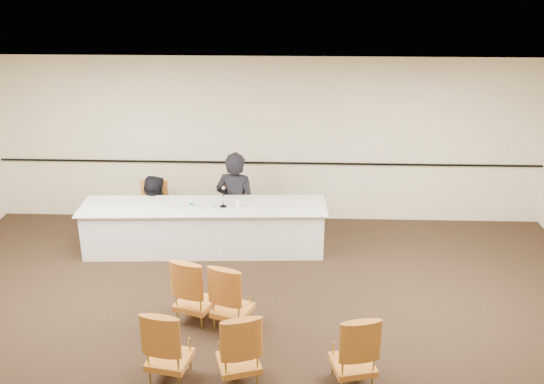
{
  "coord_description": "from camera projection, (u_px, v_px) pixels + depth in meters",
  "views": [
    {
      "loc": [
        0.48,
        -6.39,
        4.63
      ],
      "look_at": [
        0.13,
        2.6,
        1.07
      ],
      "focal_mm": 40.0,
      "sensor_mm": 36.0,
      "label": 1
    }
  ],
  "objects": [
    {
      "name": "panelist_second",
      "position": [
        155.0,
        221.0,
        10.58
      ],
      "size": [
        0.9,
        0.74,
        1.69
      ],
      "primitive_type": "imported",
      "rotation": [
        0.0,
        0.0,
        3.01
      ],
      "color": "black",
      "rests_on": "ground"
    },
    {
      "name": "aud_chair_back_left",
      "position": [
        169.0,
        343.0,
        6.92
      ],
      "size": [
        0.59,
        0.59,
        0.95
      ],
      "primitive_type": null,
      "rotation": [
        0.0,
        0.0,
        -0.19
      ],
      "color": "#A3591D",
      "rests_on": "ground"
    },
    {
      "name": "aud_chair_back_right",
      "position": [
        354.0,
        348.0,
        6.84
      ],
      "size": [
        0.6,
        0.6,
        0.95
      ],
      "primitive_type": null,
      "rotation": [
        0.0,
        0.0,
        0.23
      ],
      "color": "#A3591D",
      "rests_on": "ground"
    },
    {
      "name": "coffee_cup",
      "position": [
        238.0,
        204.0,
        9.74
      ],
      "size": [
        0.09,
        0.09,
        0.14
      ],
      "primitive_type": "cylinder",
      "rotation": [
        0.0,
        0.0,
        0.09
      ],
      "color": "white",
      "rests_on": "panel_table"
    },
    {
      "name": "aud_chair_front_mid",
      "position": [
        232.0,
        295.0,
        7.89
      ],
      "size": [
        0.65,
        0.65,
        0.95
      ],
      "primitive_type": null,
      "rotation": [
        0.0,
        0.0,
        -0.36
      ],
      "color": "#A3591D",
      "rests_on": "ground"
    },
    {
      "name": "aud_chair_front_left",
      "position": [
        194.0,
        289.0,
        8.05
      ],
      "size": [
        0.63,
        0.63,
        0.95
      ],
      "primitive_type": null,
      "rotation": [
        0.0,
        0.0,
        -0.32
      ],
      "color": "#A3591D",
      "rests_on": "ground"
    },
    {
      "name": "water_bottle",
      "position": [
        191.0,
        201.0,
        9.75
      ],
      "size": [
        0.07,
        0.07,
        0.21
      ],
      "primitive_type": null,
      "rotation": [
        0.0,
        0.0,
        0.07
      ],
      "color": "#177580",
      "rests_on": "panel_table"
    },
    {
      "name": "panelist_main",
      "position": [
        236.0,
        207.0,
        10.5
      ],
      "size": [
        0.82,
        0.64,
        1.98
      ],
      "primitive_type": "imported",
      "rotation": [
        0.0,
        0.0,
        2.89
      ],
      "color": "black",
      "rests_on": "ground"
    },
    {
      "name": "papers",
      "position": [
        235.0,
        207.0,
        9.77
      ],
      "size": [
        0.34,
        0.28,
        0.0
      ],
      "primitive_type": "cube",
      "rotation": [
        0.0,
        0.0,
        0.21
      ],
      "color": "silver",
      "rests_on": "panel_table"
    },
    {
      "name": "panelist_second_chair",
      "position": [
        154.0,
        210.0,
        10.5
      ],
      "size": [
        0.52,
        0.52,
        0.95
      ],
      "primitive_type": null,
      "rotation": [
        0.0,
        0.0,
        0.05
      ],
      "color": "#A3591D",
      "rests_on": "ground"
    },
    {
      "name": "ceiling",
      "position": [
        251.0,
        114.0,
        6.56
      ],
      "size": [
        10.0,
        10.0,
        0.0
      ],
      "primitive_type": "plane",
      "rotation": [
        3.14,
        0.0,
        0.0
      ],
      "color": "white",
      "rests_on": "ground"
    },
    {
      "name": "aud_chair_back_mid",
      "position": [
        238.0,
        346.0,
        6.87
      ],
      "size": [
        0.63,
        0.63,
        0.95
      ],
      "primitive_type": null,
      "rotation": [
        0.0,
        0.0,
        0.3
      ],
      "color": "#A3591D",
      "rests_on": "ground"
    },
    {
      "name": "panelist_main_chair",
      "position": [
        236.0,
        210.0,
        10.52
      ],
      "size": [
        0.52,
        0.52,
        0.95
      ],
      "primitive_type": null,
      "rotation": [
        0.0,
        0.0,
        0.05
      ],
      "color": "#A3591D",
      "rests_on": "ground"
    },
    {
      "name": "microphone",
      "position": [
        223.0,
        198.0,
        9.74
      ],
      "size": [
        0.11,
        0.22,
        0.3
      ],
      "primitive_type": null,
      "rotation": [
        0.0,
        0.0,
        0.03
      ],
      "color": "black",
      "rests_on": "panel_table"
    },
    {
      "name": "wall_rail",
      "position": [
        268.0,
        163.0,
        10.93
      ],
      "size": [
        9.8,
        0.04,
        0.03
      ],
      "primitive_type": "cube",
      "color": "black",
      "rests_on": "wall_back"
    },
    {
      "name": "wall_back",
      "position": [
        268.0,
        141.0,
        10.83
      ],
      "size": [
        10.0,
        0.04,
        3.0
      ],
      "primitive_type": "cube",
      "color": "beige",
      "rests_on": "ground"
    },
    {
      "name": "panel_table",
      "position": [
        204.0,
        228.0,
        10.0
      ],
      "size": [
        4.04,
        1.12,
        0.8
      ],
      "primitive_type": null,
      "rotation": [
        0.0,
        0.0,
        0.05
      ],
      "color": "silver",
      "rests_on": "ground"
    },
    {
      "name": "floor",
      "position": [
        254.0,
        346.0,
        7.66
      ],
      "size": [
        10.0,
        10.0,
        0.0
      ],
      "primitive_type": "plane",
      "color": "black",
      "rests_on": "ground"
    },
    {
      "name": "drinking_glass",
      "position": [
        211.0,
        205.0,
        9.75
      ],
      "size": [
        0.07,
        0.07,
        0.1
      ],
      "primitive_type": "cylinder",
      "rotation": [
        0.0,
        0.0,
        0.1
      ],
      "color": "silver",
      "rests_on": "panel_table"
    }
  ]
}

